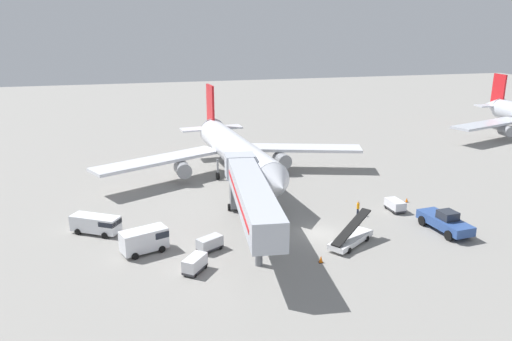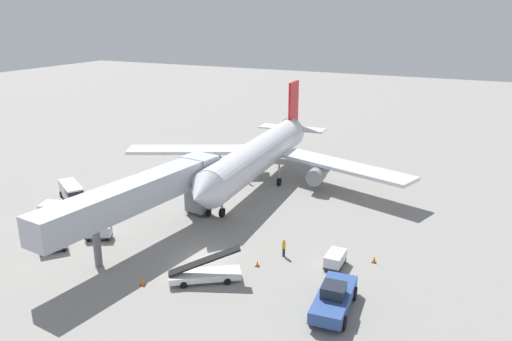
% 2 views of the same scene
% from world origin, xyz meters
% --- Properties ---
extents(ground_plane, '(300.00, 300.00, 0.00)m').
position_xyz_m(ground_plane, '(0.00, 0.00, 0.00)').
color(ground_plane, gray).
extents(airplane_at_gate, '(40.53, 36.48, 12.06)m').
position_xyz_m(airplane_at_gate, '(-4.45, 21.68, 4.26)').
color(airplane_at_gate, silver).
rests_on(airplane_at_gate, ground).
extents(jet_bridge, '(5.77, 22.98, 6.80)m').
position_xyz_m(jet_bridge, '(-7.40, 1.11, 5.10)').
color(jet_bridge, '#B2B7C1').
rests_on(jet_bridge, ground).
extents(pushback_tug, '(3.21, 6.78, 2.42)m').
position_xyz_m(pushback_tug, '(13.46, -2.82, 1.12)').
color(pushback_tug, '#2D4C8E').
rests_on(pushback_tug, ground).
extents(belt_loader_truck, '(6.10, 5.03, 3.02)m').
position_xyz_m(belt_loader_truck, '(2.12, -3.34, 0.75)').
color(belt_loader_truck, white).
rests_on(belt_loader_truck, ground).
extents(service_van_mid_center, '(4.90, 3.42, 2.36)m').
position_xyz_m(service_van_mid_center, '(-18.19, 0.41, 1.34)').
color(service_van_mid_center, silver).
rests_on(service_van_mid_center, ground).
extents(service_van_rear_left, '(5.50, 4.39, 1.99)m').
position_xyz_m(service_van_rear_left, '(-23.02, 6.25, 1.15)').
color(service_van_rear_left, white).
rests_on(service_van_rear_left, ground).
extents(baggage_cart_far_left, '(1.52, 2.68, 1.35)m').
position_xyz_m(baggage_cart_far_left, '(11.43, 4.07, 0.76)').
color(baggage_cart_far_left, '#38383D').
rests_on(baggage_cart_far_left, ground).
extents(baggage_cart_near_right, '(2.61, 2.83, 1.49)m').
position_xyz_m(baggage_cart_near_right, '(-14.08, -4.98, 0.82)').
color(baggage_cart_near_right, '#38383D').
rests_on(baggage_cart_near_right, ground).
extents(baggage_cart_far_right, '(2.86, 2.37, 1.42)m').
position_xyz_m(baggage_cart_far_right, '(-12.03, -0.96, 0.79)').
color(baggage_cart_far_right, '#38383D').
rests_on(baggage_cart_far_right, ground).
extents(ground_crew_worker_foreground, '(0.39, 0.39, 1.77)m').
position_xyz_m(ground_crew_worker_foreground, '(6.43, 3.88, 0.94)').
color(ground_crew_worker_foreground, '#1E2333').
rests_on(ground_crew_worker_foreground, ground).
extents(safety_cone_alpha, '(0.40, 0.40, 0.61)m').
position_xyz_m(safety_cone_alpha, '(14.47, 6.41, 0.30)').
color(safety_cone_alpha, black).
rests_on(safety_cone_alpha, ground).
extents(safety_cone_bravo, '(0.45, 0.45, 0.69)m').
position_xyz_m(safety_cone_bravo, '(-2.31, -6.23, 0.34)').
color(safety_cone_bravo, black).
rests_on(safety_cone_bravo, ground).
extents(safety_cone_charlie, '(0.37, 0.37, 0.57)m').
position_xyz_m(safety_cone_charlie, '(5.03, 1.01, 0.28)').
color(safety_cone_charlie, black).
rests_on(safety_cone_charlie, ground).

